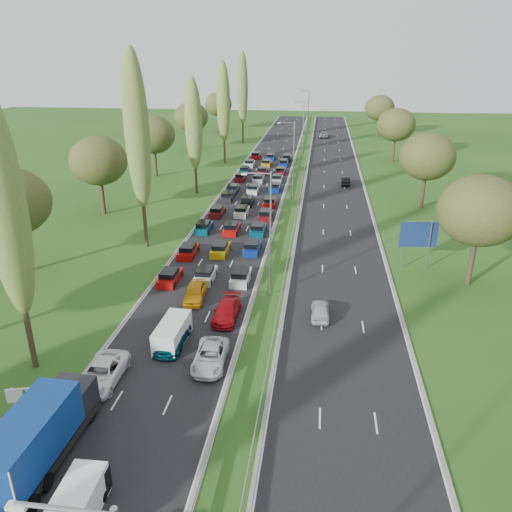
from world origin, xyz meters
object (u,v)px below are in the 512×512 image
(white_van_rear, at_px, (173,332))
(info_sign, at_px, (19,398))
(near_car_2, at_px, (102,373))
(blue_lorry, at_px, (41,434))
(white_van_front, at_px, (77,506))
(direction_sign, at_px, (419,237))

(white_van_rear, relative_size, info_sign, 2.27)
(near_car_2, distance_m, blue_lorry, 7.55)
(white_van_front, height_order, direction_sign, direction_sign)
(white_van_rear, bearing_deg, info_sign, -123.91)
(blue_lorry, bearing_deg, near_car_2, 90.31)
(info_sign, bearing_deg, near_car_2, 47.50)
(near_car_2, distance_m, info_sign, 5.44)
(white_van_rear, xyz_separation_m, info_sign, (-7.14, -9.80, 0.38))
(info_sign, relative_size, direction_sign, 0.40)
(direction_sign, bearing_deg, info_sign, -135.96)
(white_van_front, relative_size, info_sign, 2.20)
(blue_lorry, relative_size, white_van_front, 1.98)
(near_car_2, distance_m, white_van_front, 11.37)
(near_car_2, xyz_separation_m, white_van_rear, (3.48, 5.81, 0.21))
(white_van_front, xyz_separation_m, info_sign, (-7.09, 6.84, 0.42))
(info_sign, bearing_deg, direction_sign, 44.04)
(near_car_2, relative_size, white_van_front, 1.18)
(near_car_2, xyz_separation_m, white_van_front, (3.44, -10.83, 0.18))
(blue_lorry, distance_m, white_van_front, 5.04)
(blue_lorry, distance_m, info_sign, 4.96)
(white_van_rear, distance_m, info_sign, 12.13)
(info_sign, bearing_deg, white_van_front, -43.97)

